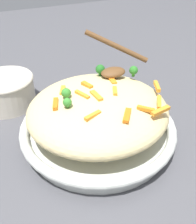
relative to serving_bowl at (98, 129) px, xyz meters
name	(u,v)px	position (x,y,z in m)	size (l,w,h in m)	color
ground_plane	(98,137)	(0.00, 0.00, -0.02)	(2.40, 2.40, 0.00)	#4C4C51
serving_bowl	(98,129)	(0.00, 0.00, 0.00)	(0.32, 0.32, 0.04)	silver
pasta_mound	(98,109)	(0.00, 0.00, 0.05)	(0.28, 0.27, 0.08)	#DBC689
carrot_piece_0	(56,104)	(0.08, -0.01, 0.08)	(0.03, 0.01, 0.01)	orange
carrot_piece_1	(111,79)	(-0.05, -0.04, 0.09)	(0.04, 0.01, 0.01)	orange
carrot_piece_2	(96,96)	(0.01, 0.01, 0.09)	(0.04, 0.01, 0.01)	orange
carrot_piece_3	(161,111)	(-0.08, 0.09, 0.08)	(0.04, 0.01, 0.01)	orange
carrot_piece_4	(157,86)	(-0.12, 0.02, 0.08)	(0.04, 0.01, 0.01)	orange
carrot_piece_5	(127,115)	(-0.02, 0.08, 0.08)	(0.04, 0.01, 0.01)	orange
carrot_piece_6	(115,91)	(-0.03, 0.01, 0.09)	(0.03, 0.01, 0.01)	orange
carrot_piece_7	(82,95)	(0.03, -0.01, 0.09)	(0.04, 0.01, 0.01)	orange
carrot_piece_8	(93,115)	(0.04, 0.06, 0.09)	(0.03, 0.01, 0.01)	orange
carrot_piece_9	(63,90)	(0.06, -0.05, 0.08)	(0.03, 0.01, 0.01)	orange
carrot_piece_10	(159,102)	(-0.09, 0.07, 0.08)	(0.04, 0.01, 0.01)	orange
carrot_piece_11	(87,85)	(0.01, -0.04, 0.09)	(0.03, 0.01, 0.01)	orange
carrot_piece_12	(146,109)	(-0.06, 0.08, 0.08)	(0.03, 0.01, 0.01)	orange
broccoli_floret_0	(66,93)	(0.06, -0.02, 0.10)	(0.02, 0.02, 0.02)	#377928
broccoli_floret_1	(67,102)	(0.07, 0.01, 0.09)	(0.02, 0.02, 0.02)	#377928
broccoli_floret_2	(134,71)	(-0.11, -0.04, 0.09)	(0.02, 0.02, 0.02)	#296820
broccoli_floret_3	(100,69)	(-0.04, -0.08, 0.10)	(0.02, 0.02, 0.03)	#205B1C
serving_spoon	(114,63)	(-0.08, -0.08, 0.10)	(0.13, 0.13, 0.08)	brown
companion_bowl	(6,90)	(0.15, -0.22, 0.02)	(0.14, 0.14, 0.08)	beige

